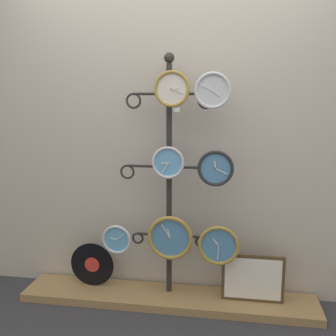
{
  "coord_description": "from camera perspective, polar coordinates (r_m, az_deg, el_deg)",
  "views": [
    {
      "loc": [
        0.44,
        -2.35,
        1.52
      ],
      "look_at": [
        0.0,
        0.36,
        1.02
      ],
      "focal_mm": 42.0,
      "sensor_mm": 36.0,
      "label": 1
    }
  ],
  "objects": [
    {
      "name": "clock_bottom_right",
      "position": [
        2.84,
        7.35,
        -11.08
      ],
      "size": [
        0.29,
        0.04,
        0.29
      ],
      "color": "#4C84B2"
    },
    {
      "name": "price_tag_upper",
      "position": [
        2.7,
        1.28,
        8.47
      ],
      "size": [
        0.04,
        0.0,
        0.03
      ],
      "color": "white"
    },
    {
      "name": "shop_wall",
      "position": [
        2.95,
        0.66,
        7.95
      ],
      "size": [
        4.4,
        0.04,
        2.8
      ],
      "color": "#BCB2A3",
      "rests_on": "ground_plane"
    },
    {
      "name": "ground_plane",
      "position": [
        2.83,
        -1.27,
        -22.22
      ],
      "size": [
        12.0,
        12.0,
        0.0
      ],
      "primitive_type": "plane",
      "color": "#333338"
    },
    {
      "name": "clock_middle_center",
      "position": [
        2.75,
        0.03,
        0.79
      ],
      "size": [
        0.23,
        0.04,
        0.23
      ],
      "color": "#60A8DB"
    },
    {
      "name": "clock_middle_right",
      "position": [
        2.69,
        6.92,
        -0.04
      ],
      "size": [
        0.25,
        0.04,
        0.25
      ],
      "color": "#4C84B2"
    },
    {
      "name": "vinyl_record",
      "position": [
        3.2,
        -10.95,
        -13.59
      ],
      "size": [
        0.35,
        0.01,
        0.35
      ],
      "color": "black",
      "rests_on": "low_shelf"
    },
    {
      "name": "clock_bottom_left",
      "position": [
        2.95,
        -7.46,
        -10.22
      ],
      "size": [
        0.22,
        0.04,
        0.22
      ],
      "color": "#60A8DB"
    },
    {
      "name": "clock_bottom_center",
      "position": [
        2.87,
        0.33,
        -10.09
      ],
      "size": [
        0.33,
        0.04,
        0.33
      ],
      "color": "#4C84B2"
    },
    {
      "name": "display_stand",
      "position": [
        2.93,
        0.16,
        -7.52
      ],
      "size": [
        0.73,
        0.39,
        1.82
      ],
      "color": "#282623",
      "rests_on": "ground_plane"
    },
    {
      "name": "clock_top_center",
      "position": [
        2.71,
        0.58,
        11.41
      ],
      "size": [
        0.25,
        0.04,
        0.25
      ],
      "color": "silver"
    },
    {
      "name": "low_shelf",
      "position": [
        3.11,
        -0.03,
        -18.34
      ],
      "size": [
        2.2,
        0.36,
        0.06
      ],
      "color": "#9E7A4C",
      "rests_on": "ground_plane"
    },
    {
      "name": "picture_frame",
      "position": [
        2.99,
        12.2,
        -15.4
      ],
      "size": [
        0.44,
        0.02,
        0.35
      ],
      "color": "#4C381E",
      "rests_on": "low_shelf"
    },
    {
      "name": "clock_top_right",
      "position": [
        2.67,
        6.51,
        11.12
      ],
      "size": [
        0.25,
        0.04,
        0.25
      ],
      "color": "silver"
    }
  ]
}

